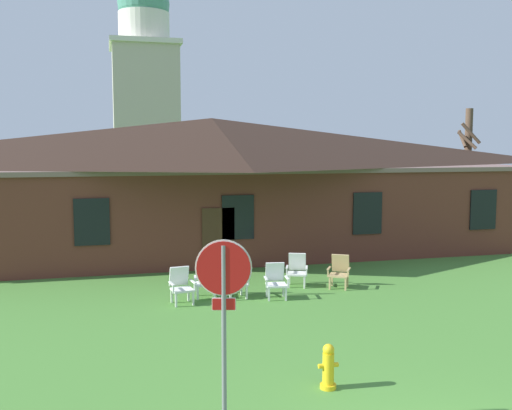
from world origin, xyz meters
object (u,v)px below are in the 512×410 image
Objects in this scene: stop_sign at (224,298)px; lawn_chair_by_porch at (181,284)px; lawn_chair_near_door at (206,279)px; lawn_chair_middle at (276,280)px; fire_hydrant at (328,367)px; lawn_chair_right_end at (297,269)px; lawn_chair_far_side at (339,271)px; lawn_chair_left_end at (235,279)px.

lawn_chair_by_porch is at bearing 88.04° from stop_sign.
stop_sign reaches higher than lawn_chair_near_door.
lawn_chair_by_porch is 0.89m from lawn_chair_near_door.
fire_hydrant is (-0.79, -5.95, -0.12)m from lawn_chair_middle.
lawn_chair_near_door is 1.94m from lawn_chair_middle.
lawn_chair_right_end is at bearing 11.63° from lawn_chair_near_door.
lawn_chair_middle is at bearing 82.45° from fire_hydrant.
stop_sign is at bearing -91.96° from lawn_chair_by_porch.
fire_hydrant is at bearing -80.83° from lawn_chair_near_door.
lawn_chair_near_door is at bearing -178.95° from lawn_chair_far_side.
lawn_chair_middle is 1.21× the size of fire_hydrant.
lawn_chair_near_door is (0.99, 7.69, -1.54)m from stop_sign.
lawn_chair_left_end is at bearing -16.49° from lawn_chair_near_door.
lawn_chair_right_end is at bearing 49.59° from lawn_chair_middle.
stop_sign is 3.63× the size of fire_hydrant.
lawn_chair_left_end is at bearing 76.75° from stop_sign.
lawn_chair_middle is at bearing -2.38° from lawn_chair_by_porch.
lawn_chair_near_door and lawn_chair_right_end have the same top height.
lawn_chair_right_end is (2.85, 0.59, 0.00)m from lawn_chair_near_door.
lawn_chair_near_door reaches higher than fire_hydrant.
stop_sign is 7.37m from lawn_chair_by_porch.
fire_hydrant is at bearing -104.11° from lawn_chair_right_end.
lawn_chair_far_side is (3.23, 0.30, 0.00)m from lawn_chair_left_end.
fire_hydrant is at bearing -87.39° from lawn_chair_left_end.
lawn_chair_by_porch is at bearing 177.62° from lawn_chair_middle.
lawn_chair_by_porch reaches higher than fire_hydrant.
lawn_chair_middle is 1.00× the size of lawn_chair_right_end.
lawn_chair_right_end is 1.21× the size of fire_hydrant.
lawn_chair_right_end is at bearing 65.13° from stop_sign.
fire_hydrant is (1.06, -6.54, -0.12)m from lawn_chair_near_door.
stop_sign reaches higher than lawn_chair_left_end.
lawn_chair_middle is at bearing 68.24° from stop_sign.
stop_sign is at bearing -114.87° from lawn_chair_right_end.
lawn_chair_far_side is (4.00, 0.07, 0.00)m from lawn_chair_near_door.
lawn_chair_right_end is at bearing 155.94° from lawn_chair_far_side.
fire_hydrant is (-1.79, -7.13, -0.12)m from lawn_chair_right_end.
lawn_chair_by_porch is 1.00× the size of lawn_chair_far_side.
lawn_chair_by_porch is at bearing -170.33° from lawn_chair_left_end.
lawn_chair_far_side is (1.15, -0.51, 0.00)m from lawn_chair_right_end.
lawn_chair_middle reaches higher than fire_hydrant.
lawn_chair_left_end is 1.00× the size of lawn_chair_right_end.
stop_sign is 2.99× the size of lawn_chair_left_end.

